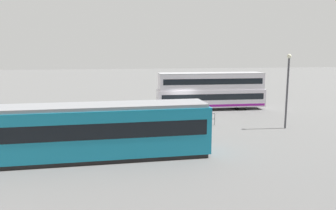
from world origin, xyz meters
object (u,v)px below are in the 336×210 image
Objects in this scene: pedestrian_near_railing at (169,119)px; tram_yellow at (78,131)px; street_lamp at (288,85)px; info_sign at (103,112)px; double_decker_bus at (211,91)px.

tram_yellow is at bearing 44.15° from pedestrian_near_railing.
street_lamp reaches higher than pedestrian_near_railing.
street_lamp is at bearing -160.95° from tram_yellow.
pedestrian_near_railing is 0.69× the size of info_sign.
info_sign is at bearing -3.90° from street_lamp.
street_lamp is at bearing 175.89° from pedestrian_near_railing.
tram_yellow is 9.57× the size of pedestrian_near_railing.
double_decker_bus is 10.24m from street_lamp.
double_decker_bus reaches higher than info_sign.
pedestrian_near_railing is 5.26m from info_sign.
info_sign is at bearing 37.18° from double_decker_bus.
double_decker_bus is at bearing -123.95° from pedestrian_near_railing.
pedestrian_near_railing is at bearing 176.48° from info_sign.
street_lamp is (-14.78, 1.01, 1.98)m from info_sign.
pedestrian_near_railing is at bearing -4.11° from street_lamp.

